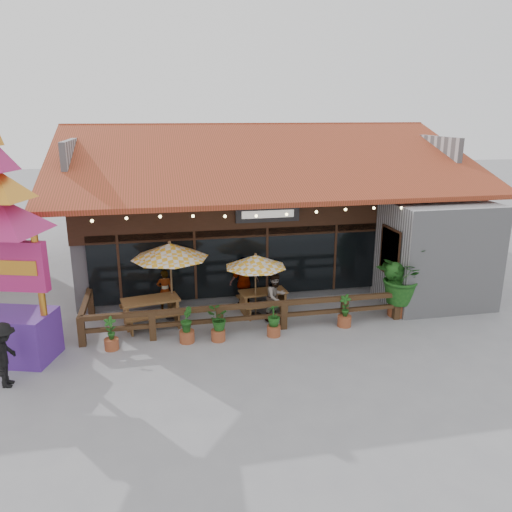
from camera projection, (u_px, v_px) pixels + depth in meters
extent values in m
plane|color=gray|center=(294.00, 321.00, 16.17)|extent=(100.00, 100.00, 0.00)
cube|color=#9C9CA1|center=(252.00, 218.00, 22.21)|extent=(14.00, 10.00, 4.00)
cube|color=#331C10|center=(238.00, 214.00, 16.80)|extent=(11.00, 0.16, 1.60)
cube|color=black|center=(239.00, 263.00, 17.25)|extent=(10.00, 0.12, 2.40)
cube|color=#EEA66B|center=(238.00, 261.00, 17.44)|extent=(9.80, 0.05, 2.20)
cube|color=#9C9CA1|center=(436.00, 253.00, 17.30)|extent=(3.50, 2.70, 3.60)
cube|color=red|center=(390.00, 252.00, 16.75)|extent=(0.06, 1.20, 1.50)
cube|color=#331C10|center=(390.00, 252.00, 16.75)|extent=(0.04, 1.34, 1.64)
cube|color=#A93B26|center=(271.00, 158.00, 18.11)|extent=(15.50, 7.05, 2.37)
cube|color=#A93B26|center=(239.00, 146.00, 24.70)|extent=(15.50, 7.05, 2.37)
cube|color=#A93B26|center=(252.00, 124.00, 21.09)|extent=(15.50, 0.30, 0.12)
cube|color=#9C9CA1|center=(82.00, 159.00, 20.10)|extent=(0.20, 9.00, 1.80)
cube|color=#9C9CA1|center=(402.00, 153.00, 22.81)|extent=(0.20, 9.00, 1.80)
cube|color=black|center=(268.00, 214.00, 16.88)|extent=(2.20, 0.10, 0.55)
cube|color=silver|center=(268.00, 214.00, 16.83)|extent=(1.80, 0.02, 0.25)
cube|color=#331C10|center=(119.00, 270.00, 16.44)|extent=(0.08, 0.08, 2.40)
cube|color=#331C10|center=(195.00, 266.00, 16.93)|extent=(0.08, 0.08, 2.40)
cube|color=#331C10|center=(267.00, 261.00, 17.41)|extent=(0.08, 0.08, 2.40)
cube|color=#331C10|center=(335.00, 257.00, 17.89)|extent=(0.08, 0.08, 2.40)
sphere|color=#E8D580|center=(92.00, 221.00, 14.10)|extent=(0.09, 0.09, 0.09)
sphere|color=#E8D580|center=(126.00, 218.00, 14.28)|extent=(0.09, 0.09, 0.09)
sphere|color=#E8D580|center=(160.00, 217.00, 14.46)|extent=(0.09, 0.09, 0.09)
sphere|color=#E8D580|center=(193.00, 216.00, 14.65)|extent=(0.09, 0.09, 0.09)
sphere|color=#E8D580|center=(225.00, 216.00, 14.84)|extent=(0.09, 0.09, 0.09)
sphere|color=#E8D580|center=(256.00, 216.00, 15.03)|extent=(0.09, 0.09, 0.09)
sphere|color=#E8D580|center=(287.00, 214.00, 15.22)|extent=(0.09, 0.09, 0.09)
sphere|color=#E8D580|center=(316.00, 212.00, 15.39)|extent=(0.09, 0.09, 0.09)
sphere|color=#E8D580|center=(346.00, 209.00, 15.56)|extent=(0.09, 0.09, 0.09)
sphere|color=#E8D580|center=(374.00, 208.00, 15.74)|extent=(0.09, 0.09, 0.09)
sphere|color=#E8D580|center=(402.00, 208.00, 15.93)|extent=(0.09, 0.09, 0.09)
cube|color=#412917|center=(82.00, 331.00, 14.32)|extent=(0.20, 0.20, 0.90)
cube|color=#412917|center=(152.00, 326.00, 14.71)|extent=(0.20, 0.20, 0.90)
cube|color=#412917|center=(220.00, 320.00, 15.09)|extent=(0.20, 0.20, 0.90)
cube|color=#412917|center=(284.00, 315.00, 15.48)|extent=(0.20, 0.20, 0.90)
cube|color=#412917|center=(344.00, 310.00, 15.87)|extent=(0.20, 0.20, 0.90)
cube|color=#412917|center=(397.00, 306.00, 16.21)|extent=(0.20, 0.20, 0.90)
cube|color=#412917|center=(249.00, 306.00, 15.16)|extent=(9.80, 0.16, 0.14)
cube|color=#412917|center=(249.00, 318.00, 15.27)|extent=(9.80, 0.12, 0.12)
cube|color=#412917|center=(85.00, 303.00, 15.38)|extent=(0.16, 2.50, 0.14)
cube|color=#412917|center=(91.00, 302.00, 16.58)|extent=(0.20, 0.20, 0.90)
cylinder|color=brown|center=(171.00, 283.00, 16.05)|extent=(0.06, 0.06, 2.46)
cone|color=yellow|center=(170.00, 251.00, 15.75)|extent=(2.65, 2.65, 0.48)
sphere|color=brown|center=(169.00, 242.00, 15.68)|extent=(0.11, 0.11, 0.11)
cylinder|color=black|center=(173.00, 317.00, 16.38)|extent=(0.47, 0.47, 0.06)
cylinder|color=brown|center=(256.00, 287.00, 16.32)|extent=(0.05, 0.05, 2.03)
cone|color=yellow|center=(256.00, 261.00, 16.07)|extent=(2.51, 2.51, 0.40)
sphere|color=brown|center=(256.00, 254.00, 16.01)|extent=(0.09, 0.09, 0.09)
cylinder|color=black|center=(256.00, 315.00, 16.59)|extent=(0.39, 0.39, 0.05)
cube|color=brown|center=(150.00, 300.00, 15.72)|extent=(1.89, 1.15, 0.07)
cube|color=brown|center=(126.00, 316.00, 15.55)|extent=(0.23, 0.78, 0.82)
cube|color=brown|center=(175.00, 308.00, 16.12)|extent=(0.23, 0.78, 0.82)
cube|color=brown|center=(155.00, 317.00, 15.27)|extent=(1.80, 0.64, 0.06)
cube|color=brown|center=(147.00, 303.00, 16.35)|extent=(1.80, 0.64, 0.06)
cube|color=brown|center=(263.00, 292.00, 16.71)|extent=(1.62, 0.87, 0.06)
cube|color=brown|center=(244.00, 304.00, 16.62)|extent=(0.14, 0.68, 0.72)
cube|color=brown|center=(282.00, 300.00, 17.00)|extent=(0.14, 0.68, 0.72)
cube|color=brown|center=(268.00, 306.00, 16.30)|extent=(1.57, 0.41, 0.05)
cube|color=brown|center=(258.00, 295.00, 17.29)|extent=(1.57, 0.41, 0.05)
cube|color=#50268C|center=(20.00, 336.00, 13.50)|extent=(2.10, 1.81, 1.33)
cube|color=#AC1F60|center=(10.00, 266.00, 12.95)|extent=(1.99, 0.87, 1.33)
cube|color=orange|center=(8.00, 268.00, 12.80)|extent=(1.50, 0.50, 0.39)
cylinder|color=orange|center=(42.00, 272.00, 13.16)|extent=(0.18, 0.18, 2.22)
pyramid|color=#AC1F60|center=(0.00, 198.00, 12.45)|extent=(3.35, 3.35, 0.89)
cylinder|color=brown|center=(397.00, 309.00, 16.56)|extent=(0.63, 0.63, 0.46)
imported|color=#235A19|center=(400.00, 275.00, 16.24)|extent=(2.19, 2.24, 1.89)
sphere|color=#235A19|center=(405.00, 286.00, 16.27)|extent=(0.63, 0.63, 0.63)
sphere|color=#235A19|center=(394.00, 278.00, 16.39)|extent=(0.54, 0.54, 0.54)
imported|color=#331C10|center=(165.00, 291.00, 16.78)|extent=(0.54, 0.36, 1.47)
imported|color=#331C10|center=(276.00, 297.00, 16.05)|extent=(0.97, 0.90, 1.59)
imported|color=#331C10|center=(244.00, 282.00, 17.16)|extent=(1.09, 0.56, 1.77)
imported|color=black|center=(5.00, 355.00, 12.13)|extent=(0.66, 1.09, 1.65)
cylinder|color=brown|center=(112.00, 344.00, 14.18)|extent=(0.40, 0.40, 0.32)
imported|color=#235A19|center=(110.00, 328.00, 14.05)|extent=(0.38, 0.29, 0.66)
cylinder|color=brown|center=(187.00, 336.00, 14.64)|extent=(0.44, 0.44, 0.35)
imported|color=#235A19|center=(186.00, 319.00, 14.49)|extent=(0.39, 0.45, 0.73)
cylinder|color=brown|center=(218.00, 335.00, 14.74)|extent=(0.42, 0.42, 0.34)
imported|color=#235A19|center=(218.00, 319.00, 14.60)|extent=(0.68, 0.60, 0.69)
cylinder|color=brown|center=(274.00, 331.00, 15.05)|extent=(0.41, 0.41, 0.33)
imported|color=#235A19|center=(274.00, 315.00, 14.91)|extent=(0.47, 0.47, 0.68)
cylinder|color=brown|center=(344.00, 321.00, 15.73)|extent=(0.43, 0.43, 0.35)
imported|color=#235A19|center=(345.00, 305.00, 15.58)|extent=(0.43, 0.45, 0.71)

